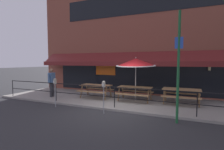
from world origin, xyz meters
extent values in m
plane|color=#2D2D30|center=(0.00, 0.00, 0.00)|extent=(120.00, 120.00, 0.00)
cube|color=gray|center=(0.00, 2.00, 0.05)|extent=(15.00, 4.00, 0.10)
cube|color=brown|center=(0.00, 4.25, 4.12)|extent=(15.00, 0.50, 8.25)
cube|color=black|center=(0.00, 3.99, 5.94)|extent=(10.50, 0.02, 1.40)
cube|color=black|center=(0.00, 3.99, 1.35)|extent=(12.00, 0.02, 2.30)
cube|color=orange|center=(-2.25, 3.97, 1.65)|extent=(1.50, 0.02, 0.70)
cube|color=maroon|center=(0.00, 3.45, 2.50)|extent=(13.80, 0.92, 0.70)
cube|color=maroon|center=(0.00, 2.94, 2.10)|extent=(13.80, 0.08, 0.28)
cube|color=black|center=(4.12, 3.86, 2.03)|extent=(0.04, 0.28, 0.04)
cube|color=black|center=(4.12, 3.72, 1.85)|extent=(0.18, 0.18, 0.28)
cube|color=beige|center=(4.12, 3.72, 1.85)|extent=(0.13, 0.19, 0.20)
cylinder|color=black|center=(-6.90, 0.30, 0.57)|extent=(0.04, 0.04, 0.95)
cylinder|color=black|center=(-3.45, 0.30, 0.57)|extent=(0.04, 0.04, 0.95)
cylinder|color=black|center=(0.00, 0.30, 0.57)|extent=(0.04, 0.04, 0.95)
cylinder|color=black|center=(3.45, 0.30, 0.57)|extent=(0.04, 0.04, 0.95)
cube|color=black|center=(0.00, 0.30, 1.05)|extent=(13.80, 0.04, 0.04)
cube|color=black|center=(0.00, 0.30, 0.57)|extent=(13.80, 0.03, 0.03)
cube|color=#997047|center=(-1.87, 1.89, 0.84)|extent=(1.80, 0.80, 0.05)
cube|color=#997047|center=(-1.87, 1.31, 0.54)|extent=(1.80, 0.26, 0.04)
cube|color=#997047|center=(-1.87, 2.47, 0.54)|extent=(1.80, 0.26, 0.04)
cylinder|color=brown|center=(-1.07, 1.57, 0.47)|extent=(0.07, 0.30, 0.73)
cylinder|color=brown|center=(-1.07, 2.21, 0.47)|extent=(0.07, 0.30, 0.73)
cylinder|color=brown|center=(-2.67, 1.57, 0.47)|extent=(0.07, 0.30, 0.73)
cylinder|color=brown|center=(-2.67, 2.21, 0.47)|extent=(0.07, 0.30, 0.73)
cube|color=#997047|center=(0.47, 1.98, 0.84)|extent=(1.80, 0.80, 0.05)
cube|color=#997047|center=(0.47, 1.40, 0.54)|extent=(1.80, 0.26, 0.04)
cube|color=#997047|center=(0.47, 2.56, 0.54)|extent=(1.80, 0.26, 0.04)
cylinder|color=brown|center=(1.27, 1.66, 0.47)|extent=(0.07, 0.30, 0.73)
cylinder|color=brown|center=(1.27, 2.30, 0.47)|extent=(0.07, 0.30, 0.73)
cylinder|color=brown|center=(-0.33, 1.66, 0.47)|extent=(0.07, 0.30, 0.73)
cylinder|color=brown|center=(-0.33, 2.30, 0.47)|extent=(0.07, 0.30, 0.73)
cube|color=#997047|center=(2.81, 2.25, 0.84)|extent=(1.80, 0.80, 0.05)
cube|color=#997047|center=(2.81, 1.67, 0.54)|extent=(1.80, 0.26, 0.04)
cube|color=#997047|center=(2.81, 2.83, 0.54)|extent=(1.80, 0.26, 0.04)
cylinder|color=brown|center=(3.61, 1.93, 0.47)|extent=(0.07, 0.30, 0.73)
cylinder|color=brown|center=(3.61, 2.57, 0.47)|extent=(0.07, 0.30, 0.73)
cylinder|color=brown|center=(2.01, 1.93, 0.47)|extent=(0.07, 0.30, 0.73)
cylinder|color=brown|center=(2.01, 2.57, 0.47)|extent=(0.07, 0.30, 0.73)
cylinder|color=#B7B2A8|center=(0.47, 2.14, 1.25)|extent=(0.04, 0.04, 2.30)
cone|color=red|center=(0.47, 2.14, 2.20)|extent=(2.10, 2.12, 0.49)
cylinder|color=white|center=(0.47, 2.14, 2.01)|extent=(2.14, 2.14, 0.14)
sphere|color=#B7B2A8|center=(0.47, 2.14, 2.44)|extent=(0.07, 0.07, 0.07)
cylinder|color=#333338|center=(-4.46, 1.17, 0.53)|extent=(0.15, 0.15, 0.86)
cylinder|color=#333338|center=(-4.44, 0.97, 0.53)|extent=(0.15, 0.15, 0.86)
cube|color=#4C709E|center=(-4.45, 1.07, 1.26)|extent=(0.28, 0.42, 0.60)
cylinder|color=#4C709E|center=(-4.48, 1.33, 1.23)|extent=(0.10, 0.10, 0.54)
cylinder|color=#4C709E|center=(-4.43, 0.81, 1.23)|extent=(0.10, 0.10, 0.54)
sphere|color=#9E7051|center=(-4.45, 1.07, 1.70)|extent=(0.22, 0.22, 0.22)
cylinder|color=gray|center=(-2.80, -0.48, 0.57)|extent=(0.04, 0.04, 1.15)
cylinder|color=gray|center=(-2.80, -0.48, 1.25)|extent=(0.15, 0.15, 0.20)
sphere|color=gray|center=(-2.80, -0.48, 1.35)|extent=(0.14, 0.14, 0.14)
cube|color=silver|center=(-2.80, -0.56, 1.26)|extent=(0.08, 0.01, 0.13)
cylinder|color=gray|center=(-0.14, -0.53, 0.57)|extent=(0.04, 0.04, 1.15)
cylinder|color=gray|center=(-0.14, -0.53, 1.25)|extent=(0.15, 0.15, 0.20)
sphere|color=gray|center=(-0.14, -0.53, 1.35)|extent=(0.14, 0.14, 0.14)
cube|color=silver|center=(-0.14, -0.62, 1.26)|extent=(0.08, 0.01, 0.13)
cylinder|color=#1E6033|center=(2.78, -0.45, 2.00)|extent=(0.09, 0.09, 3.99)
cube|color=blue|center=(2.78, -0.47, 2.88)|extent=(0.28, 0.02, 0.40)
camera|label=1|loc=(3.13, -7.04, 2.21)|focal=28.00mm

